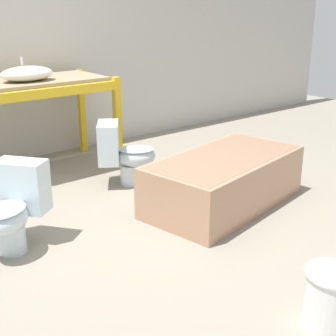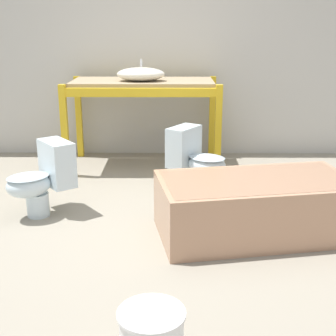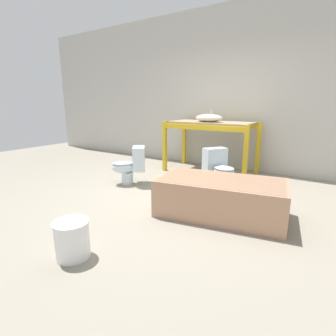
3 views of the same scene
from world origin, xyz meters
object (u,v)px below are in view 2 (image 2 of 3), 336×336
bathtub_main (256,203)px  toilet_far (43,177)px  sink_basin (141,74)px  toilet_near (196,158)px

bathtub_main → toilet_far: 1.80m
sink_basin → toilet_near: 1.22m
sink_basin → toilet_far: sink_basin is taller
sink_basin → bathtub_main: 2.18m
toilet_far → sink_basin: bearing=113.7°
sink_basin → bathtub_main: bearing=-60.6°
toilet_near → toilet_far: 1.46m
sink_basin → bathtub_main: size_ratio=0.33×
bathtub_main → toilet_far: size_ratio=2.50×
sink_basin → toilet_near: (0.57, -0.80, -0.72)m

